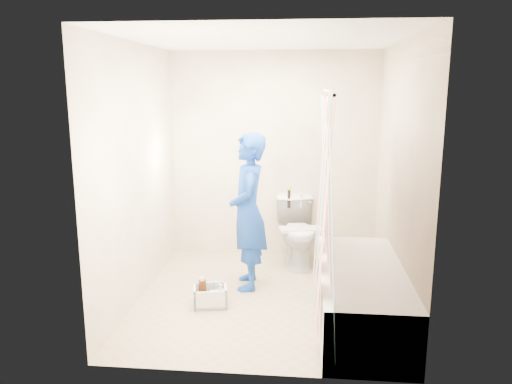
# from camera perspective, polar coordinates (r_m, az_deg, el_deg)

# --- Properties ---
(floor) EXTENTS (2.60, 2.60, 0.00)m
(floor) POSITION_cam_1_polar(r_m,az_deg,el_deg) (4.91, 1.06, -12.04)
(floor) COLOR tan
(floor) RESTS_ON ground
(ceiling) EXTENTS (2.40, 2.60, 0.02)m
(ceiling) POSITION_cam_1_polar(r_m,az_deg,el_deg) (4.50, 1.18, 17.07)
(ceiling) COLOR white
(ceiling) RESTS_ON wall_back
(wall_back) EXTENTS (2.40, 0.02, 2.40)m
(wall_back) POSITION_cam_1_polar(r_m,az_deg,el_deg) (5.84, 2.10, 4.12)
(wall_back) COLOR beige
(wall_back) RESTS_ON ground
(wall_front) EXTENTS (2.40, 0.02, 2.40)m
(wall_front) POSITION_cam_1_polar(r_m,az_deg,el_deg) (3.29, -0.63, -2.13)
(wall_front) COLOR beige
(wall_front) RESTS_ON ground
(wall_left) EXTENTS (0.02, 2.60, 2.40)m
(wall_left) POSITION_cam_1_polar(r_m,az_deg,el_deg) (4.80, -13.33, 2.06)
(wall_left) COLOR beige
(wall_left) RESTS_ON ground
(wall_right) EXTENTS (0.02, 2.60, 2.40)m
(wall_right) POSITION_cam_1_polar(r_m,az_deg,el_deg) (4.62, 16.11, 1.54)
(wall_right) COLOR beige
(wall_right) RESTS_ON ground
(bathtub) EXTENTS (0.70, 1.75, 0.50)m
(bathtub) POSITION_cam_1_polar(r_m,az_deg,el_deg) (4.43, 11.86, -11.30)
(bathtub) COLOR white
(bathtub) RESTS_ON ground
(curtain_rod) EXTENTS (0.02, 1.90, 0.02)m
(curtain_rod) POSITION_cam_1_polar(r_m,az_deg,el_deg) (4.05, 8.18, 11.14)
(curtain_rod) COLOR silver
(curtain_rod) RESTS_ON wall_back
(shower_curtain) EXTENTS (0.06, 1.75, 1.80)m
(shower_curtain) POSITION_cam_1_polar(r_m,az_deg,el_deg) (4.17, 7.80, -1.74)
(shower_curtain) COLOR white
(shower_curtain) RESTS_ON curtain_rod
(toilet) EXTENTS (0.56, 0.81, 0.75)m
(toilet) POSITION_cam_1_polar(r_m,az_deg,el_deg) (5.70, 4.87, -4.58)
(toilet) COLOR white
(toilet) RESTS_ON ground
(tank_lid) EXTENTS (0.49, 0.29, 0.04)m
(tank_lid) POSITION_cam_1_polar(r_m,az_deg,el_deg) (5.57, 5.11, -4.28)
(tank_lid) COLOR silver
(tank_lid) RESTS_ON toilet
(tank_internals) EXTENTS (0.18, 0.07, 0.25)m
(tank_internals) POSITION_cam_1_polar(r_m,az_deg,el_deg) (5.80, 4.15, -0.55)
(tank_internals) COLOR black
(tank_internals) RESTS_ON toilet
(plumber) EXTENTS (0.45, 0.62, 1.56)m
(plumber) POSITION_cam_1_polar(r_m,az_deg,el_deg) (4.95, -0.91, -2.28)
(plumber) COLOR #0F2F99
(plumber) RESTS_ON ground
(cleaning_caddy) EXTENTS (0.35, 0.30, 0.23)m
(cleaning_caddy) POSITION_cam_1_polar(r_m,az_deg,el_deg) (4.75, -5.12, -11.83)
(cleaning_caddy) COLOR silver
(cleaning_caddy) RESTS_ON ground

